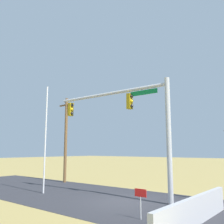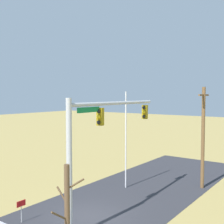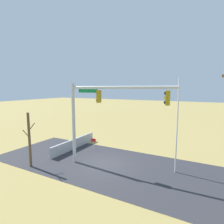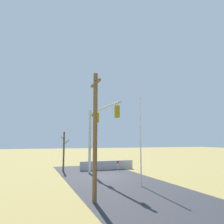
# 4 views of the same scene
# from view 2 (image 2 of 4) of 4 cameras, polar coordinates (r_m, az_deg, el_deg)

# --- Properties ---
(ground_plane) EXTENTS (160.00, 160.00, 0.00)m
(ground_plane) POSITION_cam_2_polar(r_m,az_deg,el_deg) (17.82, -4.55, -19.65)
(ground_plane) COLOR #9E894C
(road_surface) EXTENTS (28.00, 8.00, 0.01)m
(road_surface) POSITION_cam_2_polar(r_m,az_deg,el_deg) (20.79, 2.98, -16.17)
(road_surface) COLOR #2D2D33
(road_surface) RESTS_ON ground_plane
(signal_mast) EXTENTS (8.48, 0.60, 6.82)m
(signal_mast) POSITION_cam_2_polar(r_m,az_deg,el_deg) (15.88, -2.70, -4.26)
(signal_mast) COLOR #B2B5BA
(signal_mast) RESTS_ON ground_plane
(flagpole) EXTENTS (0.10, 0.10, 7.20)m
(flagpole) POSITION_cam_2_polar(r_m,az_deg,el_deg) (21.84, 2.70, -5.48)
(flagpole) COLOR silver
(flagpole) RESTS_ON ground_plane
(utility_pole) EXTENTS (1.90, 0.26, 7.54)m
(utility_pole) POSITION_cam_2_polar(r_m,az_deg,el_deg) (22.74, 17.30, -4.43)
(utility_pole) COLOR brown
(utility_pole) RESTS_ON ground_plane
(bare_tree) EXTENTS (1.27, 1.02, 4.49)m
(bare_tree) POSITION_cam_2_polar(r_m,az_deg,el_deg) (11.42, -8.72, -20.78)
(bare_tree) COLOR brown
(bare_tree) RESTS_ON ground_plane
(open_sign) EXTENTS (0.56, 0.04, 1.22)m
(open_sign) POSITION_cam_2_polar(r_m,az_deg,el_deg) (17.42, -17.27, -17.12)
(open_sign) COLOR silver
(open_sign) RESTS_ON ground_plane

